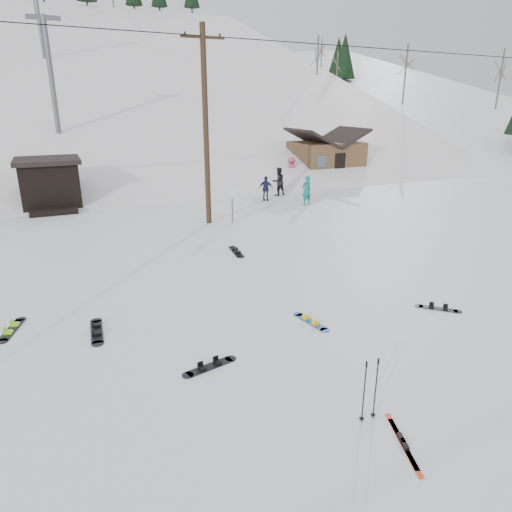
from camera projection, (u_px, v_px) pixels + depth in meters
name	position (u px, v px, depth m)	size (l,w,h in m)	color
ground	(327.00, 383.00, 9.81)	(200.00, 200.00, 0.00)	white
ski_slope	(101.00, 240.00, 61.25)	(60.00, 75.00, 45.00)	white
ridge_right	(358.00, 214.00, 71.21)	(34.00, 85.00, 36.00)	white
treeline_right	(388.00, 147.00, 59.97)	(20.00, 60.00, 10.00)	black
treeline_crest	(75.00, 133.00, 84.17)	(50.00, 6.00, 10.00)	black
utility_pole	(206.00, 125.00, 21.17)	(2.00, 0.26, 9.00)	#3A2819
trail_sign	(232.00, 197.00, 22.33)	(0.50, 0.09, 1.85)	#595B60
lift_hut	(50.00, 183.00, 25.55)	(3.40, 4.10, 2.75)	black
lift_tower_near	(50.00, 69.00, 31.67)	(2.20, 0.36, 8.00)	#595B60
lift_tower_mid	(38.00, 12.00, 46.86)	(2.20, 0.36, 8.00)	#595B60
cabin	(326.00, 158.00, 35.85)	(5.39, 4.40, 3.77)	brown
hero_snowboard	(311.00, 322.00, 12.49)	(0.45, 1.36, 0.10)	blue
hero_skis	(403.00, 443.00, 8.07)	(0.63, 1.54, 0.08)	red
ski_poles	(370.00, 390.00, 8.48)	(0.36, 0.09, 1.30)	black
board_scatter_a	(210.00, 366.00, 10.39)	(1.37, 0.51, 0.10)	black
board_scatter_b	(97.00, 331.00, 11.96)	(0.39, 1.62, 0.11)	black
board_scatter_c	(12.00, 329.00, 12.06)	(0.65, 1.44, 0.10)	black
board_scatter_d	(438.00, 308.00, 13.28)	(1.00, 0.98, 0.09)	black
board_scatter_f	(236.00, 251.00, 18.27)	(0.44, 1.59, 0.11)	black
skier_teal	(307.00, 191.00, 26.26)	(0.62, 0.41, 1.70)	#0B746A
skier_dark	(278.00, 182.00, 28.94)	(0.86, 0.67, 1.77)	black
skier_pink	(291.00, 170.00, 33.44)	(1.19, 0.69, 1.85)	#BC4264
skier_navy	(266.00, 189.00, 27.36)	(0.88, 0.36, 1.50)	#1C1E47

